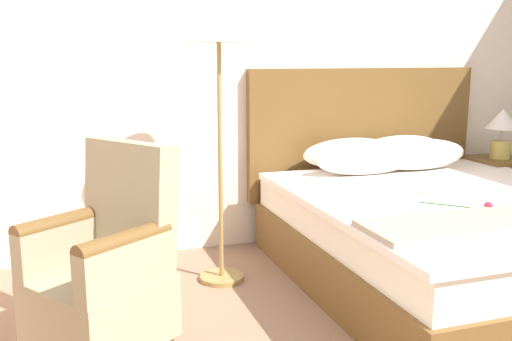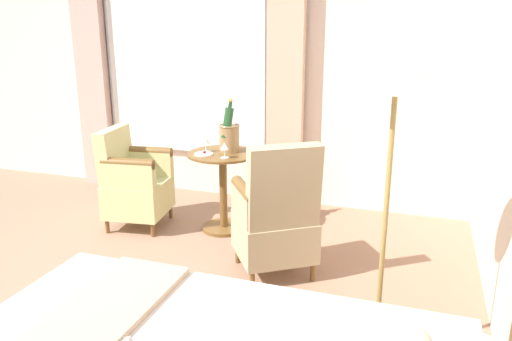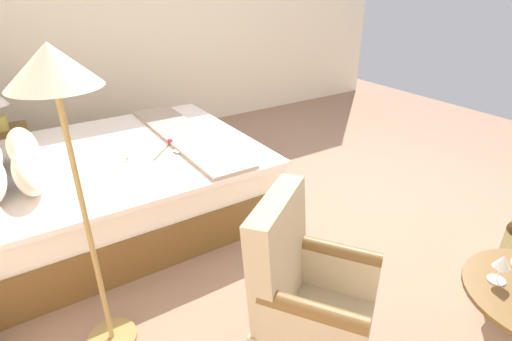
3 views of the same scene
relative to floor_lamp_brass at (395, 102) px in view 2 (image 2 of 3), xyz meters
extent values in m
cube|color=beige|center=(-2.43, -2.28, -0.07)|extent=(0.12, 6.00, 2.76)
cube|color=white|center=(-2.35, -2.28, 0.07)|extent=(0.02, 1.88, 2.13)
cube|color=white|center=(-2.32, -2.28, 0.07)|extent=(0.02, 1.78, 2.09)
cube|color=tan|center=(-2.27, -1.17, -0.17)|extent=(0.10, 0.36, 2.55)
cube|color=#C89F92|center=(-2.27, -3.40, -0.17)|extent=(0.10, 0.36, 2.55)
cylinder|color=#9B7F45|center=(0.00, 0.00, -0.68)|extent=(0.03, 0.03, 1.47)
cone|color=#EFE5C6|center=(0.00, 0.00, 0.15)|extent=(0.39, 0.39, 0.18)
cylinder|color=brown|center=(-1.44, -1.50, -1.43)|extent=(0.40, 0.40, 0.03)
cylinder|color=brown|center=(-1.44, -1.50, -1.10)|extent=(0.07, 0.07, 0.70)
cylinder|color=brown|center=(-1.44, -1.50, -0.74)|extent=(0.62, 0.62, 0.02)
cylinder|color=olive|center=(-1.51, -1.46, -0.61)|extent=(0.18, 0.18, 0.23)
torus|color=olive|center=(-1.51, -1.46, -0.49)|extent=(0.19, 0.19, 0.02)
cylinder|color=white|center=(-1.51, -1.46, -0.51)|extent=(0.16, 0.16, 0.03)
cylinder|color=#1E4723|center=(-1.49, -1.47, -0.47)|extent=(0.14, 0.09, 0.28)
cylinder|color=#193D1E|center=(-1.53, -1.46, -0.31)|extent=(0.05, 0.04, 0.08)
sphere|color=gold|center=(-1.53, -1.46, -0.27)|extent=(0.04, 0.04, 0.04)
cylinder|color=white|center=(-1.43, -1.65, -0.72)|extent=(0.07, 0.07, 0.01)
cylinder|color=white|center=(-1.43, -1.65, -0.69)|extent=(0.01, 0.01, 0.07)
cone|color=white|center=(-1.43, -1.65, -0.62)|extent=(0.07, 0.07, 0.07)
cylinder|color=white|center=(-1.29, -1.42, -0.72)|extent=(0.08, 0.08, 0.01)
cylinder|color=white|center=(-1.29, -1.42, -0.69)|extent=(0.01, 0.01, 0.07)
cone|color=white|center=(-1.29, -1.42, -0.62)|extent=(0.07, 0.07, 0.06)
cylinder|color=white|center=(-1.33, -1.63, -0.72)|extent=(0.16, 0.16, 0.01)
sphere|color=#A11F1A|center=(-1.34, -1.62, -0.70)|extent=(0.02, 0.02, 0.02)
sphere|color=maroon|center=(-1.33, -1.63, -0.70)|extent=(0.02, 0.02, 0.02)
cylinder|color=brown|center=(-1.11, -0.77, -1.38)|extent=(0.04, 0.04, 0.14)
cylinder|color=brown|center=(-0.85, -1.15, -1.38)|extent=(0.04, 0.04, 0.14)
cylinder|color=brown|center=(-0.76, -0.52, -1.38)|extent=(0.04, 0.04, 0.14)
cylinder|color=brown|center=(-0.50, -0.90, -1.38)|extent=(0.04, 0.04, 0.14)
cube|color=tan|center=(-0.80, -0.83, -1.16)|extent=(0.73, 0.73, 0.30)
cube|color=tan|center=(-0.63, -0.72, -0.71)|extent=(0.43, 0.51, 0.60)
cube|color=tan|center=(-0.94, -0.67, -0.90)|extent=(0.44, 0.34, 0.22)
cylinder|color=brown|center=(-0.94, -0.67, -0.79)|extent=(0.44, 0.34, 0.09)
cube|color=tan|center=(-0.70, -1.03, -0.90)|extent=(0.44, 0.34, 0.22)
cylinder|color=brown|center=(-0.70, -1.03, -0.79)|extent=(0.44, 0.34, 0.09)
cylinder|color=brown|center=(-1.08, -2.03, -1.38)|extent=(0.04, 0.04, 0.13)
cylinder|color=brown|center=(-1.53, -2.10, -1.38)|extent=(0.04, 0.04, 0.13)
cylinder|color=brown|center=(-1.02, -2.46, -1.38)|extent=(0.04, 0.04, 0.13)
cylinder|color=brown|center=(-1.47, -2.52, -1.38)|extent=(0.04, 0.04, 0.13)
cube|color=#C8C686|center=(-1.28, -2.28, -1.17)|extent=(0.60, 0.58, 0.30)
cube|color=#C8C686|center=(-1.25, -2.48, -0.78)|extent=(0.52, 0.22, 0.49)
cube|color=#C8C686|center=(-1.07, -2.23, -0.90)|extent=(0.15, 0.48, 0.23)
cylinder|color=brown|center=(-1.07, -2.23, -0.79)|extent=(0.15, 0.48, 0.09)
cube|color=#C8C686|center=(-1.49, -2.29, -0.90)|extent=(0.15, 0.48, 0.23)
cylinder|color=brown|center=(-1.49, -2.29, -0.79)|extent=(0.15, 0.48, 0.09)
camera|label=1|loc=(-0.90, -3.36, -0.02)|focal=40.00mm
camera|label=2|loc=(2.49, 0.13, 0.36)|focal=35.00mm
camera|label=3|loc=(-1.85, 0.20, 0.48)|focal=28.00mm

